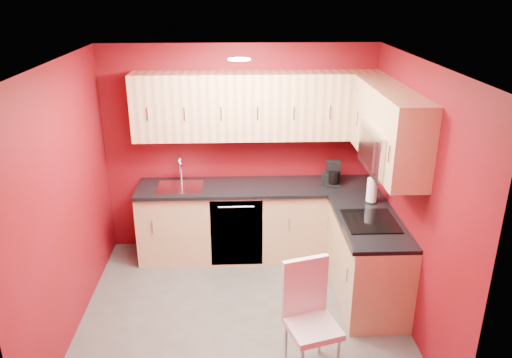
{
  "coord_description": "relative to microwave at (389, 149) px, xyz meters",
  "views": [
    {
      "loc": [
        -0.03,
        -4.2,
        3.11
      ],
      "look_at": [
        0.16,
        0.55,
        1.24
      ],
      "focal_mm": 35.0,
      "sensor_mm": 36.0,
      "label": 1
    }
  ],
  "objects": [
    {
      "name": "coffee_maker",
      "position": [
        -0.31,
        0.97,
        -0.61
      ],
      "size": [
        0.19,
        0.24,
        0.28
      ],
      "primitive_type": null,
      "rotation": [
        0.0,
        0.0,
        -0.1
      ],
      "color": "black",
      "rests_on": "countertop_back"
    },
    {
      "name": "floor",
      "position": [
        -1.39,
        -0.2,
        -1.66
      ],
      "size": [
        3.2,
        3.2,
        0.0
      ],
      "primitive_type": "plane",
      "color": "#55524F",
      "rests_on": "ground"
    },
    {
      "name": "sink",
      "position": [
        -2.09,
        1.0,
        -0.72
      ],
      "size": [
        0.52,
        0.42,
        0.35
      ],
      "color": "silver",
      "rests_on": "countertop_back"
    },
    {
      "name": "wall_left",
      "position": [
        -2.99,
        -0.2,
        -0.41
      ],
      "size": [
        0.0,
        3.0,
        3.0
      ],
      "primitive_type": "plane",
      "rotation": [
        1.57,
        0.0,
        1.57
      ],
      "color": "maroon",
      "rests_on": "floor"
    },
    {
      "name": "microwave",
      "position": [
        0.0,
        0.0,
        0.0
      ],
      "size": [
        0.42,
        0.76,
        0.42
      ],
      "color": "silver",
      "rests_on": "upper_cabinets_right"
    },
    {
      "name": "cooktop",
      "position": [
        -0.11,
        0.0,
        -0.74
      ],
      "size": [
        0.5,
        0.55,
        0.01
      ],
      "primitive_type": "cube",
      "color": "black",
      "rests_on": "countertop_right"
    },
    {
      "name": "paper_towel",
      "position": [
        0.02,
        0.48,
        -0.62
      ],
      "size": [
        0.15,
        0.15,
        0.27
      ],
      "primitive_type": null,
      "rotation": [
        0.0,
        0.0,
        0.01
      ],
      "color": "white",
      "rests_on": "countertop_right"
    },
    {
      "name": "wall_right",
      "position": [
        0.21,
        -0.2,
        -0.41
      ],
      "size": [
        0.0,
        3.0,
        3.0
      ],
      "primitive_type": "plane",
      "rotation": [
        1.57,
        0.0,
        -1.57
      ],
      "color": "maroon",
      "rests_on": "floor"
    },
    {
      "name": "ceiling",
      "position": [
        -1.39,
        -0.2,
        0.84
      ],
      "size": [
        3.2,
        3.2,
        0.0
      ],
      "primitive_type": "plane",
      "rotation": [
        3.14,
        0.0,
        0.0
      ],
      "color": "white",
      "rests_on": "wall_back"
    },
    {
      "name": "base_cabinets_back",
      "position": [
        -1.19,
        1.0,
        -1.22
      ],
      "size": [
        2.8,
        0.6,
        0.87
      ],
      "primitive_type": "cube",
      "color": "tan",
      "rests_on": "floor"
    },
    {
      "name": "upper_cabinets_back",
      "position": [
        -1.19,
        1.13,
        0.17
      ],
      "size": [
        2.8,
        0.35,
        0.75
      ],
      "primitive_type": "cube",
      "color": "#E9B884",
      "rests_on": "wall_back"
    },
    {
      "name": "upper_cabinets_right",
      "position": [
        0.03,
        0.24,
        0.23
      ],
      "size": [
        0.35,
        1.55,
        0.75
      ],
      "color": "#E9B884",
      "rests_on": "wall_right"
    },
    {
      "name": "napkin_holder",
      "position": [
        -0.37,
        1.0,
        -0.68
      ],
      "size": [
        0.15,
        0.15,
        0.14
      ],
      "primitive_type": null,
      "rotation": [
        0.0,
        0.0,
        -0.15
      ],
      "color": "black",
      "rests_on": "countertop_back"
    },
    {
      "name": "wall_back",
      "position": [
        -1.39,
        1.3,
        -0.41
      ],
      "size": [
        3.2,
        0.0,
        3.2
      ],
      "primitive_type": "plane",
      "rotation": [
        1.57,
        0.0,
        0.0
      ],
      "color": "maroon",
      "rests_on": "floor"
    },
    {
      "name": "countertop_back",
      "position": [
        -1.19,
        0.99,
        -0.77
      ],
      "size": [
        2.8,
        0.63,
        0.04
      ],
      "primitive_type": "cube",
      "color": "black",
      "rests_on": "base_cabinets_back"
    },
    {
      "name": "base_cabinets_right",
      "position": [
        -0.09,
        0.05,
        -1.22
      ],
      "size": [
        0.6,
        1.3,
        0.87
      ],
      "primitive_type": "cube",
      "color": "tan",
      "rests_on": "floor"
    },
    {
      "name": "downlight",
      "position": [
        -1.39,
        0.1,
        0.82
      ],
      "size": [
        0.2,
        0.2,
        0.01
      ],
      "primitive_type": "cylinder",
      "color": "white",
      "rests_on": "ceiling"
    },
    {
      "name": "dining_chair",
      "position": [
        -0.82,
        -1.01,
        -1.16
      ],
      "size": [
        0.51,
        0.52,
        1.0
      ],
      "primitive_type": null,
      "rotation": [
        0.0,
        0.0,
        0.28
      ],
      "color": "white",
      "rests_on": "floor"
    },
    {
      "name": "countertop_right",
      "position": [
        -0.11,
        0.04,
        -0.77
      ],
      "size": [
        0.63,
        1.27,
        0.04
      ],
      "primitive_type": "cube",
      "color": "black",
      "rests_on": "base_cabinets_right"
    },
    {
      "name": "dishwasher_front",
      "position": [
        -1.44,
        0.71,
        -1.22
      ],
      "size": [
        0.6,
        0.02,
        0.82
      ],
      "primitive_type": "cube",
      "color": "black",
      "rests_on": "base_cabinets_back"
    },
    {
      "name": "wall_front",
      "position": [
        -1.39,
        -1.7,
        -0.41
      ],
      "size": [
        3.2,
        0.0,
        3.2
      ],
      "primitive_type": "plane",
      "rotation": [
        -1.57,
        0.0,
        0.0
      ],
      "color": "maroon",
      "rests_on": "floor"
    }
  ]
}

